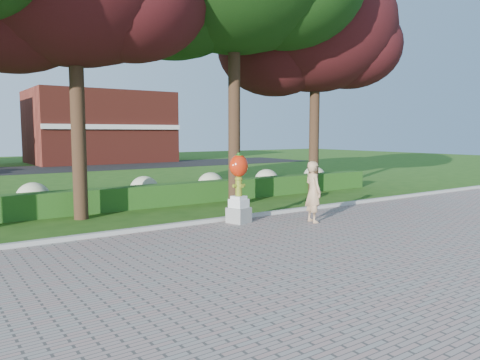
{
  "coord_description": "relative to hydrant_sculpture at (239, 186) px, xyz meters",
  "views": [
    {
      "loc": [
        -6.23,
        -8.77,
        2.71
      ],
      "look_at": [
        0.61,
        1.0,
        1.5
      ],
      "focal_mm": 35.0,
      "sensor_mm": 36.0,
      "label": 1
    }
  ],
  "objects": [
    {
      "name": "hydrangea_row",
      "position": [
        -1.04,
        5.5,
        -0.59
      ],
      "size": [
        20.1,
        1.1,
        0.99
      ],
      "color": "beige",
      "rests_on": "ground"
    },
    {
      "name": "tree_far_right",
      "position": [
        6.79,
        4.08,
        5.82
      ],
      "size": [
        7.88,
        6.72,
        10.21
      ],
      "color": "black",
      "rests_on": "ground"
    },
    {
      "name": "street",
      "position": [
        -1.61,
        25.5,
        -1.13
      ],
      "size": [
        50.0,
        8.0,
        0.02
      ],
      "primitive_type": "cube",
      "color": "black",
      "rests_on": "ground"
    },
    {
      "name": "ground",
      "position": [
        -1.61,
        -2.5,
        -1.14
      ],
      "size": [
        100.0,
        100.0,
        0.0
      ],
      "primitive_type": "plane",
      "color": "#234C13",
      "rests_on": "ground"
    },
    {
      "name": "curb",
      "position": [
        -1.61,
        0.5,
        -1.07
      ],
      "size": [
        40.0,
        0.18,
        0.15
      ],
      "primitive_type": "cube",
      "color": "#ADADA5",
      "rests_on": "ground"
    },
    {
      "name": "lawn_hedge",
      "position": [
        -1.61,
        4.5,
        -0.74
      ],
      "size": [
        24.0,
        0.7,
        0.8
      ],
      "primitive_type": "cube",
      "color": "#1A4313",
      "rests_on": "ground"
    },
    {
      "name": "walkway",
      "position": [
        -1.61,
        -6.5,
        -1.12
      ],
      "size": [
        40.0,
        14.0,
        0.04
      ],
      "primitive_type": "cube",
      "color": "gray",
      "rests_on": "ground"
    },
    {
      "name": "hydrant_sculpture",
      "position": [
        0.0,
        0.0,
        0.0
      ],
      "size": [
        0.7,
        0.7,
        2.08
      ],
      "rotation": [
        0.0,
        0.0,
        0.29
      ],
      "color": "gray",
      "rests_on": "walkway"
    },
    {
      "name": "building_right",
      "position": [
        6.39,
        31.5,
        2.06
      ],
      "size": [
        12.0,
        8.0,
        6.4
      ],
      "primitive_type": "cube",
      "color": "maroon",
      "rests_on": "ground"
    },
    {
      "name": "woman",
      "position": [
        1.86,
        -1.21,
        -0.19
      ],
      "size": [
        0.57,
        0.75,
        1.83
      ],
      "primitive_type": "imported",
      "rotation": [
        0.0,
        0.0,
        1.35
      ],
      "color": "tan",
      "rests_on": "walkway"
    }
  ]
}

